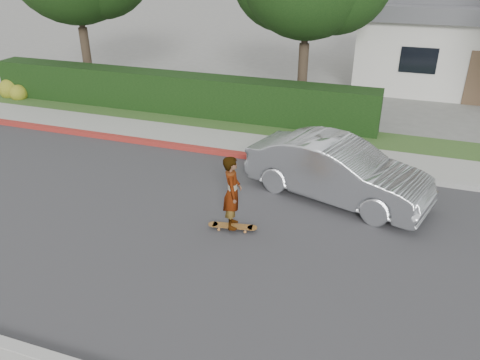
# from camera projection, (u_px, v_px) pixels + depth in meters

# --- Properties ---
(ground) EXTENTS (120.00, 120.00, 0.00)m
(ground) POSITION_uv_depth(u_px,v_px,m) (150.00, 221.00, 10.67)
(ground) COLOR slate
(ground) RESTS_ON ground
(road) EXTENTS (60.00, 8.00, 0.01)m
(road) POSITION_uv_depth(u_px,v_px,m) (150.00, 221.00, 10.67)
(road) COLOR #2D2D30
(road) RESTS_ON ground
(curb_near) EXTENTS (60.00, 0.20, 0.15)m
(curb_near) POSITION_uv_depth(u_px,v_px,m) (18.00, 350.00, 7.17)
(curb_near) COLOR #9E9E99
(curb_near) RESTS_ON ground
(curb_far) EXTENTS (60.00, 0.20, 0.15)m
(curb_far) POSITION_uv_depth(u_px,v_px,m) (216.00, 152.00, 14.10)
(curb_far) COLOR #9E9E99
(curb_far) RESTS_ON ground
(curb_red_section) EXTENTS (12.00, 0.21, 0.15)m
(curb_red_section) POSITION_uv_depth(u_px,v_px,m) (77.00, 132.00, 15.57)
(curb_red_section) COLOR maroon
(curb_red_section) RESTS_ON ground
(sidewalk_far) EXTENTS (60.00, 1.60, 0.12)m
(sidewalk_far) POSITION_uv_depth(u_px,v_px,m) (227.00, 142.00, 14.87)
(sidewalk_far) COLOR gray
(sidewalk_far) RESTS_ON ground
(planting_strip) EXTENTS (60.00, 1.60, 0.10)m
(planting_strip) POSITION_uv_depth(u_px,v_px,m) (243.00, 126.00, 16.22)
(planting_strip) COLOR #2D4C1E
(planting_strip) RESTS_ON ground
(hedge) EXTENTS (15.00, 1.00, 1.50)m
(hedge) POSITION_uv_depth(u_px,v_px,m) (172.00, 94.00, 17.30)
(hedge) COLOR black
(hedge) RESTS_ON ground
(flowering_shrub) EXTENTS (1.40, 1.00, 0.90)m
(flowering_shrub) POSITION_uv_depth(u_px,v_px,m) (13.00, 91.00, 19.15)
(flowering_shrub) COLOR #2D4C19
(flowering_shrub) RESTS_ON ground
(house) EXTENTS (10.60, 8.60, 4.30)m
(house) POSITION_uv_depth(u_px,v_px,m) (480.00, 35.00, 20.90)
(house) COLOR beige
(house) RESTS_ON ground
(skateboard) EXTENTS (1.11, 0.40, 0.10)m
(skateboard) POSITION_uv_depth(u_px,v_px,m) (233.00, 226.00, 10.30)
(skateboard) COLOR #B97132
(skateboard) RESTS_ON ground
(skateboarder) EXTENTS (0.57, 0.70, 1.66)m
(skateboarder) POSITION_uv_depth(u_px,v_px,m) (232.00, 192.00, 9.92)
(skateboarder) COLOR white
(skateboarder) RESTS_ON skateboard
(car_silver) EXTENTS (4.75, 2.80, 1.48)m
(car_silver) POSITION_uv_depth(u_px,v_px,m) (337.00, 170.00, 11.38)
(car_silver) COLOR silver
(car_silver) RESTS_ON ground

